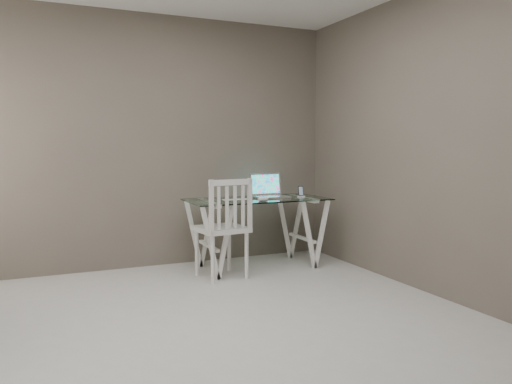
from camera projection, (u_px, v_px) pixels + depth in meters
room at (217, 84)px, 3.26m from camera, size 4.50×4.52×2.71m
desk at (257, 232)px, 5.35m from camera, size 1.50×0.70×0.75m
chair at (225, 224)px, 4.87m from camera, size 0.51×0.51×1.00m
laptop at (269, 191)px, 5.49m from camera, size 0.37×0.30×0.26m
keyboard at (236, 200)px, 5.17m from camera, size 0.29×0.12×0.01m
mouse at (263, 199)px, 5.12m from camera, size 0.12×0.07×0.04m
phone_dock at (301, 194)px, 5.49m from camera, size 0.06×0.06×0.12m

